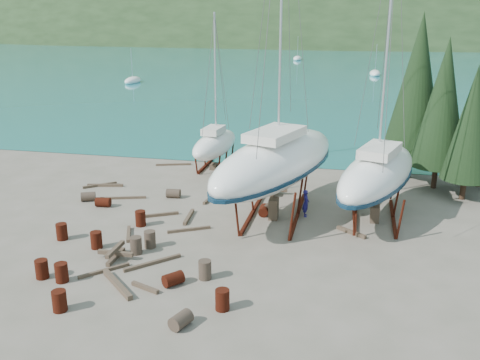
% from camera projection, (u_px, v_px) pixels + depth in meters
% --- Properties ---
extents(ground, '(600.00, 600.00, 0.00)m').
position_uv_depth(ground, '(209.00, 242.00, 27.77)').
color(ground, '#615B4D').
rests_on(ground, ground).
extents(bay_water, '(700.00, 700.00, 0.00)m').
position_uv_depth(bay_water, '(350.00, 32.00, 321.16)').
color(bay_water, teal).
rests_on(bay_water, ground).
extents(far_hill, '(800.00, 360.00, 110.00)m').
position_uv_depth(far_hill, '(350.00, 31.00, 325.82)').
color(far_hill, '#23361B').
rests_on(far_hill, ground).
extents(far_house_left, '(6.60, 5.60, 5.60)m').
position_uv_depth(far_house_left, '(192.00, 34.00, 216.13)').
color(far_house_left, beige).
rests_on(far_house_left, ground).
extents(far_house_center, '(6.60, 5.60, 5.60)m').
position_uv_depth(far_house_center, '(290.00, 35.00, 207.95)').
color(far_house_center, beige).
rests_on(far_house_center, ground).
extents(far_house_right, '(6.60, 5.60, 5.60)m').
position_uv_depth(far_house_right, '(425.00, 36.00, 197.72)').
color(far_house_right, beige).
rests_on(far_house_right, ground).
extents(cypress_near_right, '(3.60, 3.60, 10.00)m').
position_uv_depth(cypress_near_right, '(443.00, 103.00, 34.65)').
color(cypress_near_right, black).
rests_on(cypress_near_right, ground).
extents(cypress_mid_right, '(3.06, 3.06, 8.50)m').
position_uv_depth(cypress_mid_right, '(472.00, 123.00, 32.74)').
color(cypress_mid_right, black).
rests_on(cypress_mid_right, ground).
extents(cypress_back_left, '(4.14, 4.14, 11.50)m').
position_uv_depth(cypress_back_left, '(417.00, 85.00, 36.55)').
color(cypress_back_left, black).
rests_on(cypress_back_left, ground).
extents(moored_boat_left, '(2.00, 5.00, 6.05)m').
position_uv_depth(moored_boat_left, '(133.00, 81.00, 89.67)').
color(moored_boat_left, white).
rests_on(moored_boat_left, ground).
extents(moored_boat_mid, '(2.00, 5.00, 6.05)m').
position_uv_depth(moored_boat_mid, '(375.00, 73.00, 100.12)').
color(moored_boat_mid, white).
rests_on(moored_boat_mid, ground).
extents(moored_boat_far, '(2.00, 5.00, 6.05)m').
position_uv_depth(moored_boat_far, '(297.00, 59.00, 131.75)').
color(moored_boat_far, white).
rests_on(moored_boat_far, ground).
extents(large_sailboat_near, '(7.71, 13.51, 20.43)m').
position_uv_depth(large_sailboat_near, '(276.00, 161.00, 30.57)').
color(large_sailboat_near, white).
rests_on(large_sailboat_near, ground).
extents(large_sailboat_far, '(6.07, 11.00, 16.71)m').
position_uv_depth(large_sailboat_far, '(378.00, 173.00, 30.24)').
color(large_sailboat_far, white).
rests_on(large_sailboat_far, ground).
extents(small_sailboat_shore, '(2.94, 7.34, 11.45)m').
position_uv_depth(small_sailboat_shore, '(215.00, 144.00, 40.48)').
color(small_sailboat_shore, white).
rests_on(small_sailboat_shore, ground).
extents(worker, '(0.45, 0.63, 1.62)m').
position_uv_depth(worker, '(306.00, 203.00, 31.11)').
color(worker, navy).
rests_on(worker, ground).
extents(drum_0, '(0.58, 0.58, 0.88)m').
position_uv_depth(drum_0, '(42.00, 269.00, 23.95)').
color(drum_0, '#50190D').
rests_on(drum_0, ground).
extents(drum_1, '(0.86, 1.03, 0.58)m').
position_uv_depth(drum_1, '(181.00, 320.00, 20.26)').
color(drum_1, '#2D2823').
rests_on(drum_1, ground).
extents(drum_2, '(0.93, 0.65, 0.58)m').
position_uv_depth(drum_2, '(103.00, 202.00, 32.79)').
color(drum_2, '#50190D').
rests_on(drum_2, ground).
extents(drum_3, '(0.58, 0.58, 0.88)m').
position_uv_depth(drum_3, '(59.00, 301.00, 21.31)').
color(drum_3, '#50190D').
rests_on(drum_3, ground).
extents(drum_4, '(0.98, 0.75, 0.58)m').
position_uv_depth(drum_4, '(274.00, 173.00, 38.78)').
color(drum_4, '#50190D').
rests_on(drum_4, ground).
extents(drum_5, '(0.58, 0.58, 0.88)m').
position_uv_depth(drum_5, '(150.00, 239.00, 27.08)').
color(drum_5, '#2D2823').
rests_on(drum_5, ground).
extents(drum_6, '(0.63, 0.91, 0.58)m').
position_uv_depth(drum_6, '(264.00, 210.00, 31.45)').
color(drum_6, '#50190D').
rests_on(drum_6, ground).
extents(drum_7, '(0.58, 0.58, 0.88)m').
position_uv_depth(drum_7, '(222.00, 300.00, 21.40)').
color(drum_7, '#50190D').
rests_on(drum_7, ground).
extents(drum_8, '(0.58, 0.58, 0.88)m').
position_uv_depth(drum_8, '(62.00, 232.00, 28.03)').
color(drum_8, '#50190D').
rests_on(drum_8, ground).
extents(drum_9, '(0.93, 0.66, 0.58)m').
position_uv_depth(drum_9, '(173.00, 193.00, 34.38)').
color(drum_9, '#2D2823').
rests_on(drum_9, ground).
extents(drum_10, '(0.58, 0.58, 0.88)m').
position_uv_depth(drum_10, '(62.00, 273.00, 23.63)').
color(drum_10, '#50190D').
rests_on(drum_10, ground).
extents(drum_11, '(0.85, 1.03, 0.58)m').
position_uv_depth(drum_11, '(267.00, 208.00, 31.75)').
color(drum_11, '#2D2823').
rests_on(drum_11, ground).
extents(drum_12, '(1.01, 1.05, 0.58)m').
position_uv_depth(drum_12, '(173.00, 279.00, 23.37)').
color(drum_12, '#50190D').
rests_on(drum_12, ground).
extents(drum_13, '(0.58, 0.58, 0.88)m').
position_uv_depth(drum_13, '(96.00, 240.00, 26.99)').
color(drum_13, '#50190D').
rests_on(drum_13, ground).
extents(drum_14, '(0.58, 0.58, 0.88)m').
position_uv_depth(drum_14, '(141.00, 218.00, 29.82)').
color(drum_14, '#50190D').
rests_on(drum_14, ground).
extents(drum_15, '(1.04, 0.89, 0.58)m').
position_uv_depth(drum_15, '(88.00, 197.00, 33.79)').
color(drum_15, '#2D2823').
rests_on(drum_15, ground).
extents(drum_16, '(0.58, 0.58, 0.88)m').
position_uv_depth(drum_16, '(136.00, 245.00, 26.37)').
color(drum_16, '#2D2823').
rests_on(drum_16, ground).
extents(drum_17, '(0.58, 0.58, 0.88)m').
position_uv_depth(drum_17, '(205.00, 270.00, 23.89)').
color(drum_17, '#2D2823').
rests_on(drum_17, ground).
extents(timber_0, '(2.65, 0.97, 0.14)m').
position_uv_depth(timber_0, '(174.00, 164.00, 41.69)').
color(timber_0, brown).
rests_on(timber_0, ground).
extents(timber_1, '(1.62, 1.28, 0.19)m').
position_uv_depth(timber_1, '(351.00, 232.00, 28.82)').
color(timber_1, brown).
rests_on(timber_1, ground).
extents(timber_2, '(2.43, 0.68, 0.19)m').
position_uv_depth(timber_2, '(105.00, 185.00, 36.63)').
color(timber_2, brown).
rests_on(timber_2, ground).
extents(timber_3, '(1.78, 1.88, 0.15)m').
position_uv_depth(timber_3, '(104.00, 271.00, 24.59)').
color(timber_3, brown).
rests_on(timber_3, ground).
extents(timber_4, '(1.83, 1.13, 0.17)m').
position_uv_depth(timber_4, '(162.00, 215.00, 31.36)').
color(timber_4, brown).
rests_on(timber_4, ground).
extents(timber_5, '(2.14, 2.23, 0.16)m').
position_uv_depth(timber_5, '(153.00, 263.00, 25.35)').
color(timber_5, brown).
rests_on(timber_5, ground).
extents(timber_6, '(0.69, 1.97, 0.19)m').
position_uv_depth(timber_6, '(246.00, 178.00, 38.18)').
color(timber_6, brown).
rests_on(timber_6, ground).
extents(timber_7, '(1.44, 0.71, 0.17)m').
position_uv_depth(timber_7, '(145.00, 287.00, 23.07)').
color(timber_7, brown).
rests_on(timber_7, ground).
extents(timber_8, '(0.39, 2.24, 0.19)m').
position_uv_depth(timber_8, '(189.00, 217.00, 30.98)').
color(timber_8, brown).
rests_on(timber_8, ground).
extents(timber_9, '(2.20, 1.22, 0.15)m').
position_uv_depth(timber_9, '(226.00, 172.00, 39.80)').
color(timber_9, brown).
rests_on(timber_9, ground).
extents(timber_10, '(0.47, 2.49, 0.16)m').
position_uv_depth(timber_10, '(211.00, 197.00, 34.27)').
color(timber_10, brown).
rests_on(timber_10, ground).
extents(timber_11, '(2.16, 1.31, 0.15)m').
position_uv_depth(timber_11, '(189.00, 230.00, 29.22)').
color(timber_11, brown).
rests_on(timber_11, ground).
extents(timber_12, '(0.90, 1.90, 0.17)m').
position_uv_depth(timber_12, '(129.00, 234.00, 28.63)').
color(timber_12, brown).
rests_on(timber_12, ground).
extents(timber_15, '(2.82, 1.01, 0.15)m').
position_uv_depth(timber_15, '(123.00, 198.00, 34.21)').
color(timber_15, brown).
rests_on(timber_15, ground).
extents(timber_16, '(2.23, 2.15, 0.23)m').
position_uv_depth(timber_16, '(117.00, 284.00, 23.27)').
color(timber_16, brown).
rests_on(timber_16, ground).
extents(timber_17, '(1.86, 1.65, 0.16)m').
position_uv_depth(timber_17, '(100.00, 185.00, 36.70)').
color(timber_17, brown).
rests_on(timber_17, ground).
extents(timber_pile_fore, '(1.80, 1.80, 0.60)m').
position_uv_depth(timber_pile_fore, '(115.00, 253.00, 25.85)').
color(timber_pile_fore, brown).
rests_on(timber_pile_fore, ground).
extents(timber_pile_aft, '(1.80, 1.80, 0.60)m').
position_uv_depth(timber_pile_aft, '(274.00, 189.00, 35.11)').
color(timber_pile_aft, brown).
rests_on(timber_pile_aft, ground).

